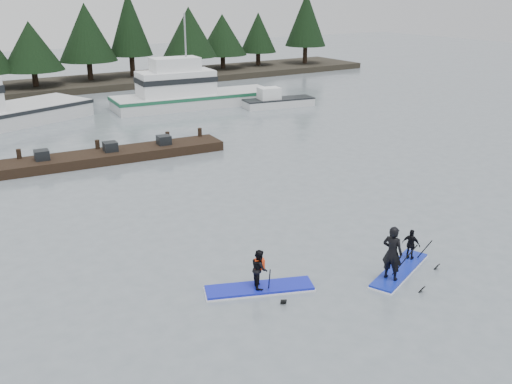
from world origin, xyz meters
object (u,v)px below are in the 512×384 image
fishing_boat_medium (191,100)px  paddleboard_duo (398,256)px  paddleboard_solo (259,278)px  floating_dock (83,159)px

fishing_boat_medium → paddleboard_duo: bearing=-97.8°
paddleboard_duo → fishing_boat_medium: bearing=54.0°
paddleboard_duo → paddleboard_solo: bearing=137.6°
floating_dock → paddleboard_duo: size_ratio=4.76×
floating_dock → paddleboard_solo: (0.55, -16.22, 0.16)m
paddleboard_solo → paddleboard_duo: 4.56m
floating_dock → paddleboard_duo: paddleboard_duo is taller
fishing_boat_medium → paddleboard_duo: 29.60m
floating_dock → paddleboard_duo: (4.82, -17.79, 0.40)m
floating_dock → paddleboard_solo: bearing=-83.2°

